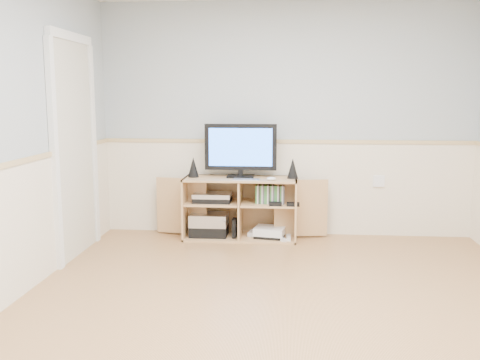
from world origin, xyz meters
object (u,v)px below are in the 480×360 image
(keyboard, at_px, (246,180))
(game_consoles, at_px, (269,232))
(media_cabinet, at_px, (241,206))
(monitor, at_px, (241,149))

(keyboard, relative_size, game_consoles, 0.60)
(media_cabinet, relative_size, keyboard, 6.74)
(media_cabinet, xyz_separation_m, keyboard, (0.08, -0.19, 0.32))
(monitor, xyz_separation_m, keyboard, (0.08, -0.19, -0.30))
(monitor, bearing_deg, media_cabinet, 90.00)
(media_cabinet, xyz_separation_m, game_consoles, (0.31, -0.07, -0.26))
(media_cabinet, bearing_deg, monitor, -90.00)
(keyboard, xyz_separation_m, game_consoles, (0.23, 0.13, -0.59))
(media_cabinet, bearing_deg, keyboard, -68.52)
(media_cabinet, bearing_deg, game_consoles, -12.23)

